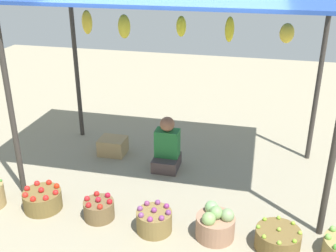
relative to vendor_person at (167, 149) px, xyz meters
name	(u,v)px	position (x,y,z in m)	size (l,w,h in m)	color
ground_plane	(176,173)	(0.17, -0.15, -0.30)	(14.00, 14.00, 0.00)	gray
market_stall_structure	(177,10)	(0.17, -0.15, 1.96)	(3.99, 2.14, 2.44)	#38332D
vendor_person	(167,149)	(0.00, 0.00, 0.00)	(0.36, 0.44, 0.78)	#463939
basket_red_tomatoes	(43,199)	(-1.24, -1.35, -0.17)	(0.46, 0.46, 0.30)	brown
basket_red_apples	(99,209)	(-0.50, -1.37, -0.18)	(0.36, 0.36, 0.28)	brown
basket_purple_onions	(154,221)	(0.20, -1.45, -0.17)	(0.40, 0.40, 0.30)	olive
basket_cabbages	(215,224)	(0.88, -1.41, -0.13)	(0.43, 0.43, 0.39)	#A2765B
basket_limes	(278,239)	(1.55, -1.44, -0.18)	(0.48, 0.48, 0.26)	brown
wooden_crate_near_vendor	(113,146)	(-0.92, 0.23, -0.17)	(0.40, 0.35, 0.25)	tan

